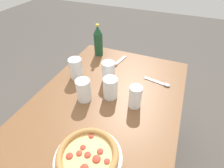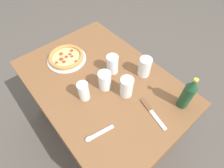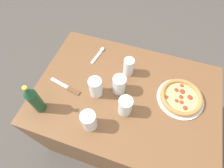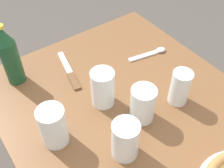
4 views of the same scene
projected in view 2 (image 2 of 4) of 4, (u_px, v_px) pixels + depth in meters
name	position (u px, v px, depth m)	size (l,w,h in m)	color
ground_plane	(105.00, 126.00, 1.70)	(8.00, 8.00, 0.00)	#4C4742
table	(103.00, 108.00, 1.42)	(1.12, 0.78, 0.71)	brown
pizza_margherita	(66.00, 57.00, 1.24)	(0.28, 0.28, 0.04)	silver
glass_cola	(84.00, 92.00, 1.01)	(0.07, 0.07, 0.13)	white
glass_mango_juice	(105.00, 81.00, 1.06)	(0.08, 0.08, 0.12)	white
glass_red_wine	(145.00, 67.00, 1.13)	(0.08, 0.08, 0.13)	white
glass_orange_juice	(126.00, 87.00, 1.03)	(0.08, 0.08, 0.13)	white
glass_iced_tea	(112.00, 65.00, 1.14)	(0.08, 0.08, 0.13)	white
beer_bottle	(188.00, 94.00, 0.94)	(0.06, 0.06, 0.23)	#194728
knife	(152.00, 112.00, 0.99)	(0.22, 0.07, 0.01)	brown
spoon	(95.00, 135.00, 0.91)	(0.06, 0.17, 0.01)	silver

